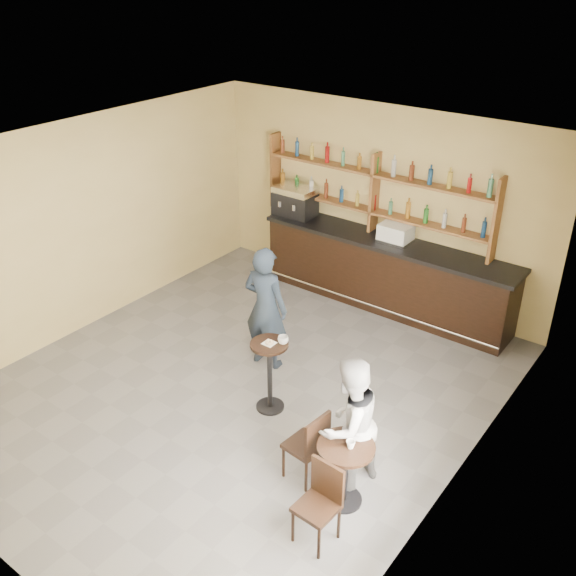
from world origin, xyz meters
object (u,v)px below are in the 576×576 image
Objects in this scene: espresso_machine at (295,201)px; chair_south at (316,507)px; pastry_case at (396,234)px; man_main at (266,308)px; pedestal_table at (270,376)px; chair_west at (305,444)px; cafe_table at (345,474)px; bar_counter at (385,273)px; patron_second at (349,424)px.

espresso_machine reaches higher than chair_south.
man_main is at bearing -102.85° from pastry_case.
pedestal_table is (0.04, -3.24, -0.83)m from pastry_case.
pastry_case is 0.28× the size of man_main.
espresso_machine is 0.77× the size of chair_west.
pastry_case is 4.44m from cafe_table.
espresso_machine is at bearing 131.52° from chair_south.
pedestal_table is at bearing -87.13° from bar_counter.
man_main is at bearing -124.84° from chair_west.
chair_west is 0.58m from patron_second.
pedestal_table is at bearing -118.30° from chair_west.
bar_counter is 0.75m from pastry_case.
espresso_machine is 0.79× the size of chair_south.
pedestal_table is at bearing -87.72° from pastry_case.
patron_second is at bearing 105.46° from chair_south.
pedestal_table is 0.55× the size of man_main.
pedestal_table is at bearing -61.39° from espresso_machine.
pedestal_table is 1.28m from chair_west.
espresso_machine reaches higher than pastry_case.
patron_second is at bearing -66.44° from bar_counter.
cafe_table is 0.56m from chair_west.
pedestal_table is 0.61× the size of patron_second.
pedestal_table is 1.59m from patron_second.
man_main is 1.97× the size of chair_west.
man_main is at bearing 145.94° from cafe_table.
cafe_table is at bearing -51.03° from espresso_machine.
pedestal_table is at bearing -95.69° from patron_second.
chair_south is (1.82, -4.62, -0.14)m from bar_counter.
espresso_machine is (-1.83, 0.00, 0.84)m from bar_counter.
bar_counter is 8.61× the size of pastry_case.
man_main reaches higher than pedestal_table.
bar_counter is 5.62× the size of cafe_table.
espresso_machine reaches higher than patron_second.
cafe_table is 0.51m from patron_second.
pastry_case is 0.31× the size of patron_second.
bar_counter is 4.97m from chair_south.
chair_south is (1.66, -1.37, -0.05)m from pedestal_table.
pedestal_table reaches higher than chair_west.
cafe_table is 0.85× the size of chair_west.
chair_west is at bearing -34.20° from pedestal_table.
patron_second is (-0.19, 0.86, 0.36)m from chair_south.
chair_west is 0.88m from chair_south.
bar_counter is at bearing -178.39° from pastry_case.
man_main reaches higher than chair_south.
pedestal_table is at bearing 124.76° from man_main.
chair_west reaches higher than chair_south.
patron_second is (1.51, -3.75, -0.52)m from pastry_case.
pedestal_table is 1.79m from cafe_table.
pastry_case is 0.57× the size of chair_south.
bar_counter reaches higher than chair_south.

